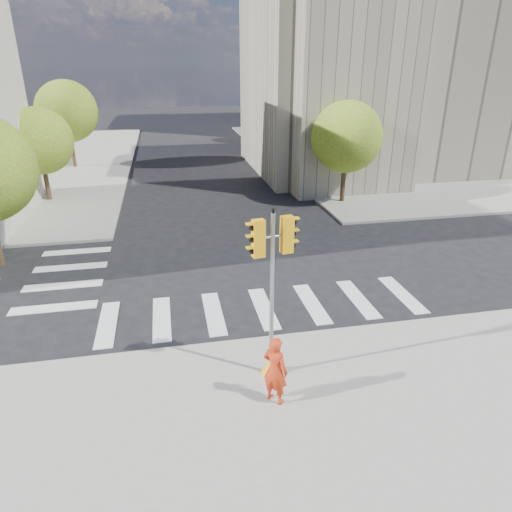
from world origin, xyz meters
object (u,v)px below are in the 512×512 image
(lamp_near, at_px, (332,120))
(lamp_far, at_px, (280,103))
(photographer, at_px, (275,370))
(traffic_signal, at_px, (272,309))

(lamp_near, xyz_separation_m, lamp_far, (0.00, 14.00, 0.00))
(lamp_far, distance_m, photographer, 36.22)
(lamp_far, height_order, traffic_signal, lamp_far)
(lamp_far, bearing_deg, lamp_near, -90.00)
(lamp_near, bearing_deg, lamp_far, 90.00)
(lamp_near, bearing_deg, photographer, -112.99)
(lamp_near, height_order, lamp_far, same)
(lamp_far, bearing_deg, traffic_signal, -104.47)
(lamp_near, xyz_separation_m, photographer, (-8.88, -20.94, -3.49))
(photographer, bearing_deg, traffic_signal, -52.79)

